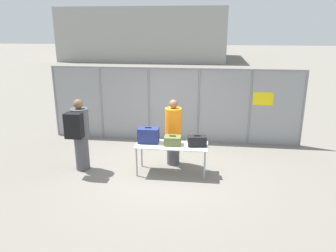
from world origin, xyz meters
TOP-DOWN VIEW (x-y plane):
  - ground_plane at (0.00, 0.00)m, footprint 120.00×120.00m
  - fence_section at (0.02, 2.33)m, footprint 7.94×0.07m
  - inspection_table at (0.24, -0.16)m, footprint 1.77×0.71m
  - suitcase_navy at (-0.35, -0.07)m, footprint 0.53×0.35m
  - suitcase_olive at (0.27, -0.16)m, footprint 0.41×0.33m
  - suitcase_black at (0.87, -0.17)m, footprint 0.48×0.29m
  - traveler_hooded at (-2.06, -0.29)m, footprint 0.46×0.71m
  - security_worker_near at (0.22, 0.42)m, footprint 0.44×0.44m
  - utility_trailer at (2.67, 4.61)m, footprint 3.38×1.95m
  - distant_hangar at (-6.16, 30.68)m, footprint 17.28×11.74m

SIDE VIEW (x-z plane):
  - ground_plane at x=0.00m, z-range 0.00..0.00m
  - utility_trailer at x=2.67m, z-range 0.05..0.72m
  - inspection_table at x=0.24m, z-range 0.32..1.08m
  - suitcase_olive at x=0.27m, z-range 0.75..0.98m
  - suitcase_black at x=0.87m, z-range 0.75..1.02m
  - security_worker_near at x=0.22m, z-range 0.03..1.79m
  - suitcase_navy at x=-0.35m, z-range 0.75..1.15m
  - traveler_hooded at x=-2.06m, z-range 0.09..1.94m
  - fence_section at x=0.02m, z-range 0.05..2.39m
  - distant_hangar at x=-6.16m, z-range 0.00..5.42m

